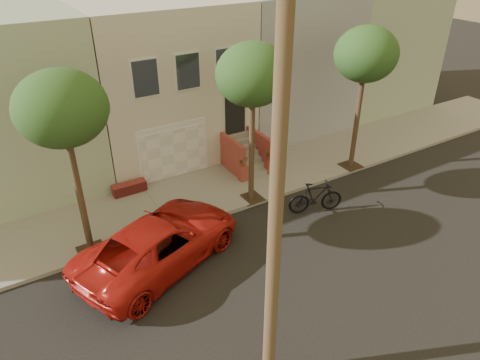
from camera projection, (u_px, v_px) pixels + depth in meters
ground at (288, 263)px, 14.84m from camera, size 90.00×90.00×0.00m
sidewalk at (213, 191)px, 18.77m from camera, size 40.00×3.70×0.15m
house_row at (154, 74)px, 21.33m from camera, size 33.10×11.70×7.00m
tree_left at (62, 110)px, 12.65m from camera, size 2.70×2.57×6.30m
tree_mid at (253, 76)px, 15.57m from camera, size 2.70×2.57×6.30m
tree_right at (366, 55)px, 18.04m from camera, size 2.70×2.57×6.30m
pickup_truck at (160, 242)px, 14.49m from camera, size 6.51×4.76×1.65m
motorcycle at (316, 197)px, 17.22m from camera, size 2.27×1.30×1.31m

